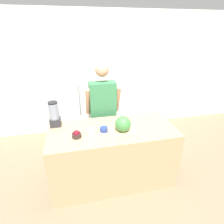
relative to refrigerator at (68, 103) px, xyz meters
The scene contains 11 objects.
ground_plane 2.05m from the refrigerator, 69.91° to the right, with size 14.00×14.00×0.00m, color #7F6B51.
wall_back 0.87m from the refrigerator, 30.45° to the left, with size 8.00×0.06×2.60m.
counter_island 1.55m from the refrigerator, 64.64° to the right, with size 1.81×0.80×0.92m.
refrigerator is the anchor object (origin of this frame).
person 0.94m from the refrigerator, 49.77° to the right, with size 0.58×0.27×1.75m.
cutting_board 1.65m from the refrigerator, 62.58° to the right, with size 0.40×0.26×0.01m.
watermelon 1.66m from the refrigerator, 62.30° to the right, with size 0.22×0.22×0.22m.
bowl_cherries 1.47m from the refrigerator, 84.81° to the right, with size 0.12×0.12×0.10m.
bowl_cream 1.47m from the refrigerator, 77.12° to the right, with size 0.12×0.12×0.11m.
bowl_small_blue 1.48m from the refrigerator, 69.93° to the right, with size 0.11×0.11×0.06m.
blender 1.12m from the refrigerator, 98.41° to the right, with size 0.15×0.15×0.38m.
Camera 1 is at (-0.47, -1.71, 2.21)m, focal length 28.00 mm.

